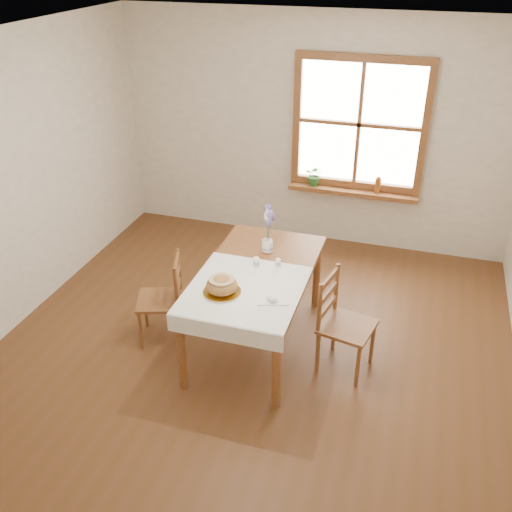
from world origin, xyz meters
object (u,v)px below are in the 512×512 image
at_px(dining_table, 256,280).
at_px(chair_left, 160,299).
at_px(chair_right, 348,325).
at_px(bread_plate, 222,292).
at_px(flower_vase, 267,246).

height_order(dining_table, chair_left, chair_left).
bearing_deg(chair_right, bread_plate, 119.29).
height_order(dining_table, chair_right, chair_right).
bearing_deg(chair_right, chair_left, 104.43).
distance_m(dining_table, chair_left, 0.90).
bearing_deg(bread_plate, chair_right, 17.25).
distance_m(dining_table, bread_plate, 0.45).
distance_m(dining_table, flower_vase, 0.38).
relative_size(chair_left, chair_right, 0.94).
bearing_deg(dining_table, flower_vase, 90.59).
bearing_deg(bread_plate, dining_table, 69.42).
relative_size(chair_right, bread_plate, 2.99).
xyz_separation_m(dining_table, bread_plate, (-0.16, -0.41, 0.10)).
height_order(chair_right, bread_plate, chair_right).
height_order(chair_left, chair_right, chair_right).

